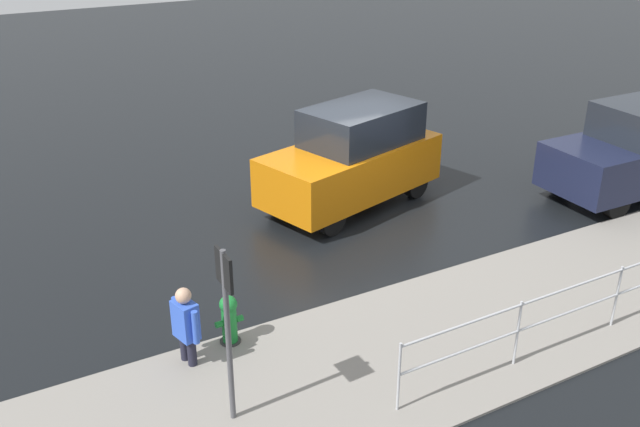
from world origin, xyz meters
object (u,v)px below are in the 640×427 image
at_px(moving_hatchback, 353,157).
at_px(sign_post, 227,313).
at_px(fire_hydrant, 229,321).
at_px(pedestrian, 186,323).

distance_m(moving_hatchback, sign_post, 6.95).
xyz_separation_m(moving_hatchback, sign_post, (4.81, 4.99, 0.55)).
xyz_separation_m(fire_hydrant, sign_post, (0.60, 1.53, 1.18)).
bearing_deg(fire_hydrant, pedestrian, 13.65).
height_order(moving_hatchback, fire_hydrant, moving_hatchback).
bearing_deg(pedestrian, fire_hydrant, -166.35).
bearing_deg(pedestrian, sign_post, 93.94).
bearing_deg(fire_hydrant, moving_hatchback, -140.59).
relative_size(moving_hatchback, fire_hydrant, 5.26).
bearing_deg(moving_hatchback, pedestrian, 36.51).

